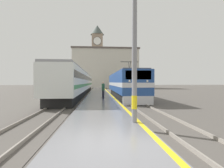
# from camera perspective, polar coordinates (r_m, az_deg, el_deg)

# --- Properties ---
(ground_plane) EXTENTS (200.00, 200.00, 0.00)m
(ground_plane) POSITION_cam_1_polar(r_m,az_deg,el_deg) (35.39, -4.21, -2.86)
(ground_plane) COLOR #514C47
(platform) EXTENTS (3.49, 140.00, 0.35)m
(platform) POSITION_cam_1_polar(r_m,az_deg,el_deg) (30.39, -4.15, -3.11)
(platform) COLOR slate
(platform) RESTS_ON ground
(rail_track_near) EXTENTS (2.83, 140.00, 0.16)m
(rail_track_near) POSITION_cam_1_polar(r_m,az_deg,el_deg) (30.61, 2.12, -3.35)
(rail_track_near) COLOR #514C47
(rail_track_near) RESTS_ON ground
(rail_track_far) EXTENTS (2.83, 140.00, 0.16)m
(rail_track_far) POSITION_cam_1_polar(r_m,az_deg,el_deg) (30.57, -10.81, -3.36)
(rail_track_far) COLOR #514C47
(rail_track_far) RESTS_ON ground
(locomotive_train) EXTENTS (2.92, 17.81, 4.48)m
(locomotive_train) POSITION_cam_1_polar(r_m,az_deg,el_deg) (24.28, 3.86, -0.20)
(locomotive_train) COLOR black
(locomotive_train) RESTS_ON ground
(passenger_train) EXTENTS (2.92, 38.56, 3.85)m
(passenger_train) POSITION_cam_1_polar(r_m,az_deg,el_deg) (32.74, -10.39, 0.49)
(passenger_train) COLOR black
(passenger_train) RESTS_ON ground
(catenary_mast) EXTENTS (2.27, 0.24, 8.51)m
(catenary_mast) POSITION_cam_1_polar(r_m,az_deg,el_deg) (8.20, 7.94, 18.23)
(catenary_mast) COLOR gray
(catenary_mast) RESTS_ON platform
(person_on_platform) EXTENTS (0.34, 0.34, 1.85)m
(person_on_platform) POSITION_cam_1_polar(r_m,az_deg,el_deg) (19.35, -2.89, -1.78)
(person_on_platform) COLOR #23232D
(person_on_platform) RESTS_ON platform
(clock_tower) EXTENTS (5.65, 5.65, 26.45)m
(clock_tower) POSITION_cam_1_polar(r_m,az_deg,el_deg) (75.77, -4.83, 9.70)
(clock_tower) COLOR gray
(clock_tower) RESTS_ON ground
(station_building) EXTENTS (23.37, 8.06, 14.10)m
(station_building) POSITION_cam_1_polar(r_m,az_deg,el_deg) (62.82, -2.15, 5.11)
(station_building) COLOR beige
(station_building) RESTS_ON ground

